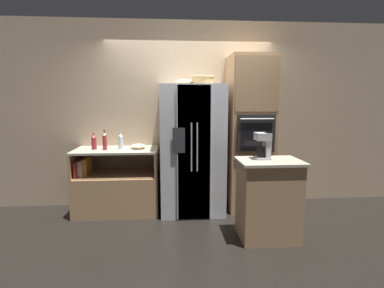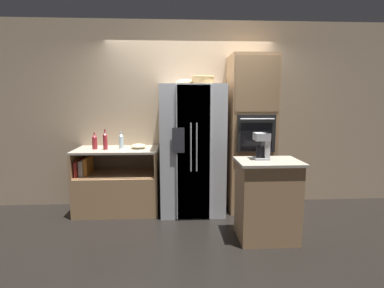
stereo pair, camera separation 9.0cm
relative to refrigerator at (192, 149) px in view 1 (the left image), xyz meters
name	(u,v)px [view 1 (the left image)]	position (x,y,z in m)	size (l,w,h in m)	color
ground_plane	(191,211)	(-0.01, -0.03, -0.92)	(20.00, 20.00, 0.00)	black
wall_back	(189,115)	(-0.01, 0.41, 0.48)	(12.00, 0.06, 2.80)	tan
counter_left	(117,189)	(-1.09, 0.04, -0.58)	(1.18, 0.67, 0.93)	#A87F56
refrigerator	(192,149)	(0.00, 0.00, 0.00)	(0.90, 0.78, 1.84)	silver
wall_oven	(250,134)	(0.86, 0.07, 0.21)	(0.64, 0.67, 2.25)	#A87F56
island_counter	(268,199)	(0.82, -0.96, -0.44)	(0.72, 0.54, 0.94)	#A87F56
wicker_basket	(203,80)	(0.15, -0.03, 0.98)	(0.31, 0.31, 0.12)	tan
fruit_bowl	(184,82)	(-0.10, 0.08, 0.96)	(0.26, 0.26, 0.08)	beige
bottle_tall	(94,142)	(-1.39, 0.03, 0.12)	(0.07, 0.07, 0.24)	maroon
bottle_short	(121,141)	(-1.02, 0.07, 0.12)	(0.06, 0.06, 0.25)	silver
bottle_wide	(105,141)	(-1.23, -0.02, 0.14)	(0.06, 0.06, 0.29)	maroon
mixing_bowl	(138,146)	(-0.77, 0.05, 0.05)	(0.21, 0.21, 0.07)	beige
coffee_maker	(264,145)	(0.77, -0.89, 0.19)	(0.16, 0.18, 0.31)	#B2B2B7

